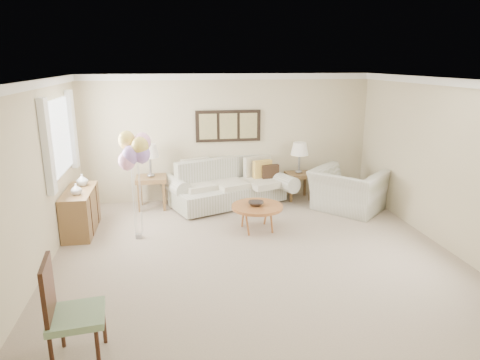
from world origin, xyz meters
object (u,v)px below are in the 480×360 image
(sofa, at_px, (229,187))
(armchair, at_px, (347,190))
(accent_chair, at_px, (67,309))
(balloon_cluster, at_px, (135,150))
(coffee_table, at_px, (257,207))

(sofa, relative_size, armchair, 2.23)
(accent_chair, bearing_deg, sofa, 64.01)
(sofa, bearing_deg, armchair, -19.24)
(sofa, height_order, balloon_cluster, balloon_cluster)
(coffee_table, xyz_separation_m, accent_chair, (-2.47, -2.99, 0.14))
(armchair, bearing_deg, accent_chair, 87.89)
(coffee_table, bearing_deg, armchair, 20.11)
(sofa, distance_m, coffee_table, 1.52)
(coffee_table, height_order, accent_chair, accent_chair)
(coffee_table, relative_size, armchair, 0.71)
(balloon_cluster, bearing_deg, accent_chair, -99.44)
(accent_chair, height_order, balloon_cluster, balloon_cluster)
(sofa, distance_m, balloon_cluster, 2.55)
(sofa, xyz_separation_m, accent_chair, (-2.18, -4.48, 0.19))
(balloon_cluster, bearing_deg, armchair, 10.98)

